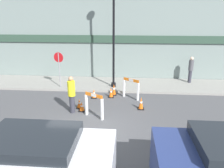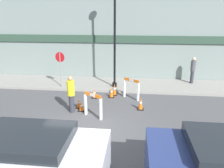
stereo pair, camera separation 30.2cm
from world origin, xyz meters
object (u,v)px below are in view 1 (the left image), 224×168
(streetlamp_post, at_px, (114,18))
(person_worker, at_px, (72,93))
(stop_sign, at_px, (59,64))
(parked_car_1, at_px, (34,160))
(person_pedestrian, at_px, (191,69))

(streetlamp_post, bearing_deg, person_worker, -114.53)
(streetlamp_post, distance_m, person_worker, 5.14)
(stop_sign, height_order, parked_car_1, stop_sign)
(stop_sign, relative_size, person_worker, 1.22)
(person_worker, relative_size, person_pedestrian, 1.03)
(stop_sign, xyz_separation_m, person_pedestrian, (8.17, 1.60, -0.51))
(stop_sign, bearing_deg, person_pedestrian, -159.21)
(streetlamp_post, bearing_deg, parked_car_1, -99.24)
(streetlamp_post, relative_size, person_pedestrian, 3.77)
(stop_sign, distance_m, person_worker, 3.70)
(streetlamp_post, xyz_separation_m, stop_sign, (-3.25, -0.35, -2.62))
(stop_sign, height_order, person_pedestrian, stop_sign)
(streetlamp_post, distance_m, parked_car_1, 9.12)
(streetlamp_post, distance_m, person_pedestrian, 5.96)
(person_worker, bearing_deg, parked_car_1, -113.62)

